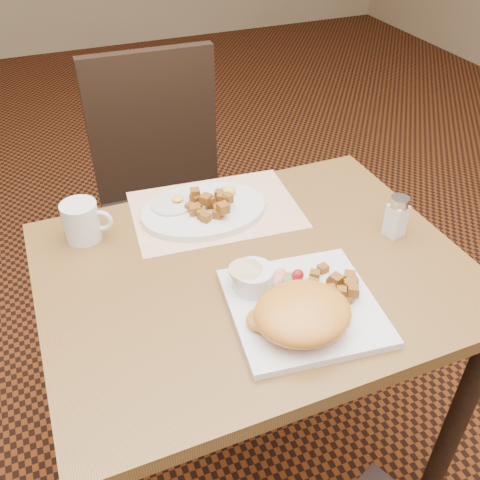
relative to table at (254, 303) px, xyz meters
name	(u,v)px	position (x,y,z in m)	size (l,w,h in m)	color
ground	(251,457)	(0.00, 0.00, -0.64)	(8.00, 8.00, 0.00)	black
table	(254,303)	(0.00, 0.00, 0.00)	(0.90, 0.70, 0.75)	brown
chair_far	(166,191)	(-0.02, 0.69, -0.10)	(0.43, 0.44, 0.97)	black
placemat	(215,210)	(-0.01, 0.23, 0.11)	(0.40, 0.28, 0.00)	white
plate_square	(303,307)	(0.03, -0.15, 0.12)	(0.28, 0.28, 0.02)	silver
plate_oval	(204,210)	(-0.04, 0.23, 0.12)	(0.30, 0.23, 0.02)	silver
hollandaise_mound	(302,314)	(0.00, -0.20, 0.16)	(0.19, 0.16, 0.07)	orange
ramekin	(252,277)	(-0.04, -0.07, 0.15)	(0.09, 0.08, 0.05)	silver
garnish_sq	(284,277)	(0.03, -0.08, 0.14)	(0.09, 0.06, 0.03)	#387223
fried_egg	(172,204)	(-0.10, 0.27, 0.13)	(0.10, 0.10, 0.02)	white
garnish_ov	(227,190)	(0.04, 0.27, 0.14)	(0.05, 0.04, 0.02)	#387223
salt_shaker	(397,216)	(0.34, -0.01, 0.16)	(0.05, 0.05, 0.10)	white
coffee_mug	(82,221)	(-0.32, 0.24, 0.16)	(0.11, 0.08, 0.09)	silver
home_fries_sq	(339,285)	(0.12, -0.15, 0.14)	(0.11, 0.12, 0.04)	#965918
home_fries_ov	(212,204)	(-0.02, 0.21, 0.14)	(0.11, 0.12, 0.04)	#965918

